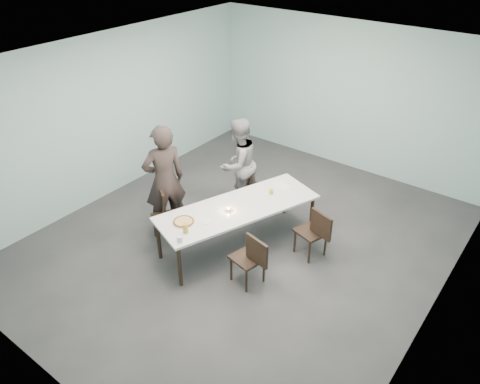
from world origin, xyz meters
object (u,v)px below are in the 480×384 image
Objects in this scene: chair_near_right at (251,257)px; chair_far_right at (315,230)px; table at (238,210)px; tealight at (228,210)px; beer_glass at (186,228)px; water_tumbler at (180,239)px; side_plate at (205,221)px; amber_tumbler at (271,192)px; chair_near_left at (164,212)px; pizza at (184,222)px; diner_far at (238,164)px; diner_near at (164,180)px; chair_far_left at (248,183)px.

chair_near_right and chair_far_right have the same top height.
tealight is at bearing -102.22° from table.
water_tumbler is (0.08, -0.21, -0.03)m from beer_glass.
amber_tumbler is at bearing 74.47° from side_plate.
amber_tumbler is (0.38, 1.64, -0.03)m from beer_glass.
side_plate is (0.94, -0.06, 0.25)m from chair_near_left.
beer_glass is at bearing -40.22° from pizza.
chair_near_right is at bearing 35.68° from water_tumbler.
beer_glass is at bearing -94.85° from side_plate.
chair_near_right is at bearing 31.43° from chair_near_left.
water_tumbler is at bearing 0.12° from chair_near_left.
table is 18.34× the size of beer_glass.
diner_far is at bearing 111.48° from chair_near_left.
diner_near is at bearing -145.49° from amber_tumbler.
beer_glass is at bearing -100.19° from table.
diner_far reaches higher than amber_tumbler.
amber_tumbler is (1.44, 0.99, -0.17)m from diner_near.
diner_far is (-1.89, 0.51, 0.34)m from chair_far_right.
diner_near reaches higher than table.
water_tumbler reaches higher than amber_tumbler.
tealight is (0.06, 1.02, -0.02)m from water_tumbler.
beer_glass is at bearing 111.21° from water_tumbler.
diner_far is at bearing 127.24° from table.
tealight is (0.14, 0.82, -0.05)m from beer_glass.
beer_glass reaches higher than chair_near_right.
chair_far_left reaches higher than side_plate.
diner_far is 30.22× the size of tealight.
diner_near is at bearing 150.88° from pizza.
diner_far is 1.39m from tealight.
tealight reaches higher than pizza.
chair_far_left is at bearing 95.92° from pizza.
diner_near reaches higher than chair_near_left.
side_plate is 1.30m from amber_tumbler.
chair_near_left is 1.81m from chair_near_right.
diner_far is 1.03m from amber_tumbler.
diner_far reaches higher than side_plate.
chair_far_right is 2.11m from water_tumbler.
tealight is (-1.17, -0.68, 0.27)m from chair_far_right.
beer_glass is at bearing 22.25° from diner_far.
amber_tumbler is (0.96, -0.37, -0.06)m from diner_far.
chair_near_left is at bearing 176.40° from side_plate.
chair_far_left is 0.51× the size of diner_far.
diner_far reaches higher than chair_near_right.
chair_near_left is 0.97m from side_plate.
amber_tumbler is at bearing 150.92° from diner_near.
table is at bearing 85.29° from water_tumbler.
chair_near_left is 4.83× the size of side_plate.
water_tumbler is (0.99, -0.65, 0.29)m from chair_near_left.
pizza is 1.58m from amber_tumbler.
side_plate is (-0.87, 0.00, 0.25)m from chair_near_right.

